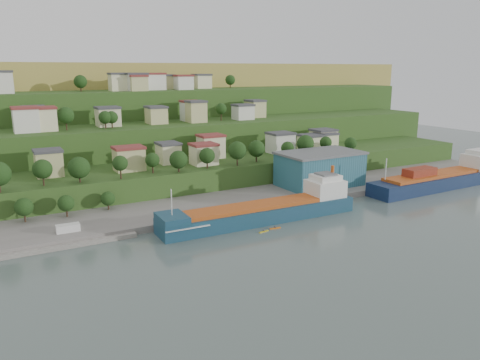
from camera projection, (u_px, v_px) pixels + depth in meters
ground at (270, 231)px, 133.37m from camera, size 500.00×500.00×0.00m
quay at (275, 198)px, 166.62m from camera, size 220.00×26.00×4.00m
pebble_beach at (55, 240)px, 126.25m from camera, size 40.00×18.00×2.40m
hillside at (117, 147)px, 277.00m from camera, size 360.00×211.40×96.00m
cargo_ship_near at (266, 212)px, 141.89m from camera, size 63.70×11.01×16.34m
cargo_ship_far at (443, 180)px, 181.84m from camera, size 66.11×12.43×17.90m
warehouse at (320, 168)px, 175.90m from camera, size 31.28×19.46×12.80m
caravan at (68, 229)px, 126.45m from camera, size 6.19×2.70×2.86m
dinghy at (105, 233)px, 126.68m from camera, size 3.84×1.89×0.74m
kayak_orange at (275, 228)px, 134.93m from camera, size 3.47×0.94×0.86m
kayak_yellow at (264, 231)px, 132.19m from camera, size 3.33×1.17×0.82m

